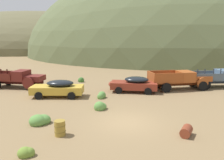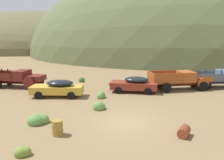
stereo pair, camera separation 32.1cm
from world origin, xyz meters
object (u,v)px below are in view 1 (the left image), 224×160
object	(u,v)px
car_faded_yellow	(56,88)
truck_chalk_blue	(223,78)
truck_oxblood	(20,78)
oil_drum_by_truck	(60,128)
car_rust_red	(132,84)
oil_drum_spare	(186,131)
truck_oxide_orange	(184,80)

from	to	relation	value
car_faded_yellow	truck_chalk_blue	bearing A→B (deg)	-166.50
truck_oxblood	oil_drum_by_truck	size ratio (longest dim) A/B	7.06
truck_oxblood	oil_drum_by_truck	xyz separation A→B (m)	(5.71, -12.23, -0.57)
car_rust_red	car_faded_yellow	bearing A→B (deg)	22.23
truck_oxblood	oil_drum_spare	size ratio (longest dim) A/B	5.89
car_rust_red	oil_drum_spare	xyz separation A→B (m)	(1.11, -9.99, -0.53)
truck_chalk_blue	oil_drum_spare	bearing A→B (deg)	-128.07
truck_chalk_blue	oil_drum_by_truck	distance (m)	19.22
car_faded_yellow	truck_chalk_blue	size ratio (longest dim) A/B	0.78
truck_oxblood	car_rust_red	xyz separation A→B (m)	(11.60, -3.04, -0.20)
car_rust_red	truck_oxblood	bearing A→B (deg)	-0.51
oil_drum_spare	car_rust_red	bearing A→B (deg)	96.36
car_faded_yellow	car_rust_red	xyz separation A→B (m)	(7.30, 1.04, -0.00)
car_faded_yellow	car_rust_red	world-z (taller)	same
truck_oxblood	car_faded_yellow	size ratio (longest dim) A/B	1.21
truck_oxide_orange	truck_chalk_blue	xyz separation A→B (m)	(4.67, 0.54, -0.01)
truck_oxide_orange	car_faded_yellow	bearing A→B (deg)	-177.33
truck_oxblood	oil_drum_spare	distance (m)	18.22
car_faded_yellow	oil_drum_spare	distance (m)	12.29
car_faded_yellow	oil_drum_spare	bearing A→B (deg)	139.37
truck_oxblood	truck_chalk_blue	world-z (taller)	same
car_faded_yellow	oil_drum_spare	size ratio (longest dim) A/B	4.85
truck_oxblood	car_rust_red	size ratio (longest dim) A/B	1.23
truck_oxblood	car_faded_yellow	bearing A→B (deg)	-28.24
car_faded_yellow	truck_oxide_orange	bearing A→B (deg)	-166.23
truck_chalk_blue	car_faded_yellow	bearing A→B (deg)	-171.58
truck_oxide_orange	truck_chalk_blue	size ratio (longest dim) A/B	1.01
car_faded_yellow	oil_drum_spare	world-z (taller)	car_faded_yellow
truck_oxblood	oil_drum_by_truck	world-z (taller)	truck_oxblood
car_faded_yellow	truck_oxide_orange	world-z (taller)	truck_oxide_orange
truck_oxblood	oil_drum_by_truck	distance (m)	13.51
truck_chalk_blue	oil_drum_by_truck	world-z (taller)	truck_chalk_blue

